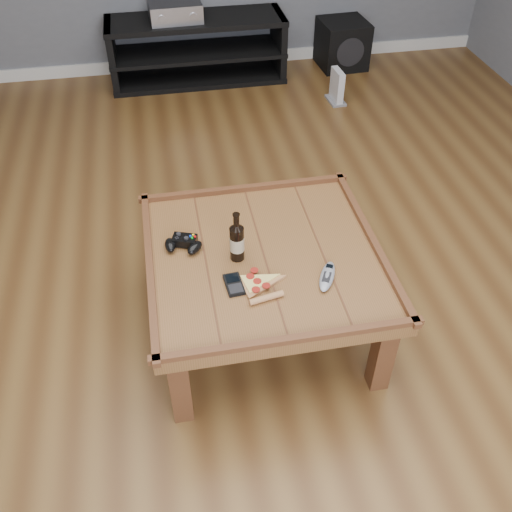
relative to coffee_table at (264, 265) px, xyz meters
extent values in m
plane|color=#4F3116|center=(0.00, 0.00, -0.39)|extent=(6.00, 6.00, 0.00)
cube|color=silver|center=(0.00, 2.99, -0.34)|extent=(5.00, 0.02, 0.10)
cube|color=brown|center=(0.00, 0.00, 0.03)|extent=(1.00, 1.00, 0.06)
cube|color=#472713|center=(-0.42, -0.42, -0.20)|extent=(0.08, 0.08, 0.39)
cube|color=#472713|center=(0.42, -0.42, -0.20)|extent=(0.08, 0.08, 0.39)
cube|color=#472713|center=(-0.42, 0.42, -0.20)|extent=(0.08, 0.08, 0.39)
cube|color=#472713|center=(0.42, 0.42, -0.20)|extent=(0.08, 0.08, 0.39)
cube|color=#472713|center=(0.00, 0.48, 0.07)|extent=(1.03, 0.03, 0.03)
cube|color=#472713|center=(0.00, -0.48, 0.07)|extent=(1.03, 0.03, 0.03)
cube|color=#472713|center=(0.48, 0.00, 0.07)|extent=(0.03, 1.03, 0.03)
cube|color=#472713|center=(-0.48, 0.00, 0.07)|extent=(0.03, 1.03, 0.03)
cube|color=black|center=(0.00, 2.75, 0.09)|extent=(1.40, 0.45, 0.04)
cube|color=black|center=(0.00, 2.75, -0.16)|extent=(1.40, 0.45, 0.03)
cube|color=black|center=(0.00, 2.75, -0.37)|extent=(1.40, 0.45, 0.04)
cube|color=black|center=(-0.67, 2.75, -0.14)|extent=(0.05, 0.44, 0.50)
cube|color=black|center=(0.67, 2.75, -0.14)|extent=(0.05, 0.44, 0.50)
cylinder|color=black|center=(-0.12, 0.00, 0.14)|extent=(0.06, 0.06, 0.16)
cone|color=black|center=(-0.12, 0.00, 0.23)|extent=(0.06, 0.06, 0.03)
cylinder|color=black|center=(-0.12, 0.00, 0.26)|extent=(0.02, 0.02, 0.06)
cylinder|color=black|center=(-0.12, 0.00, 0.29)|extent=(0.03, 0.03, 0.01)
cylinder|color=tan|center=(-0.12, 0.00, 0.14)|extent=(0.06, 0.06, 0.07)
cube|color=black|center=(-0.33, 0.13, 0.08)|extent=(0.12, 0.10, 0.03)
ellipsoid|color=black|center=(-0.39, 0.11, 0.08)|extent=(0.05, 0.09, 0.04)
ellipsoid|color=black|center=(-0.29, 0.08, 0.08)|extent=(0.09, 0.10, 0.04)
cylinder|color=black|center=(-0.35, 0.15, 0.10)|extent=(0.02, 0.02, 0.01)
cylinder|color=black|center=(-0.32, 0.12, 0.10)|extent=(0.02, 0.02, 0.01)
cylinder|color=yellow|center=(-0.29, 0.14, 0.10)|extent=(0.01, 0.01, 0.01)
cylinder|color=red|center=(-0.28, 0.12, 0.10)|extent=(0.01, 0.01, 0.01)
cylinder|color=#0C33CC|center=(-0.30, 0.13, 0.10)|extent=(0.01, 0.01, 0.01)
cylinder|color=#0C9919|center=(-0.29, 0.12, 0.10)|extent=(0.01, 0.01, 0.01)
cylinder|color=tan|center=(-0.04, -0.26, 0.07)|extent=(0.14, 0.05, 0.03)
cylinder|color=maroon|center=(-0.08, -0.22, 0.08)|extent=(0.03, 0.03, 0.00)
cylinder|color=maroon|center=(-0.03, -0.20, 0.08)|extent=(0.03, 0.03, 0.00)
cylinder|color=maroon|center=(-0.06, -0.17, 0.08)|extent=(0.03, 0.03, 0.00)
cylinder|color=maroon|center=(-0.08, -0.14, 0.08)|extent=(0.03, 0.03, 0.00)
cylinder|color=maroon|center=(-0.06, -0.11, 0.08)|extent=(0.03, 0.03, 0.00)
cube|color=black|center=(-0.16, -0.16, 0.07)|extent=(0.08, 0.13, 0.02)
cube|color=black|center=(-0.16, -0.13, 0.07)|extent=(0.06, 0.05, 0.00)
cube|color=black|center=(-0.15, -0.19, 0.07)|extent=(0.06, 0.06, 0.00)
ellipsoid|color=gray|center=(0.23, -0.19, 0.07)|extent=(0.13, 0.19, 0.03)
cube|color=black|center=(0.25, -0.14, 0.08)|extent=(0.04, 0.03, 0.00)
cube|color=black|center=(0.22, -0.20, 0.08)|extent=(0.05, 0.07, 0.00)
cube|color=black|center=(-0.15, 2.75, 0.18)|extent=(0.41, 0.34, 0.14)
cube|color=#B5B6BF|center=(-0.14, 2.59, 0.18)|extent=(0.39, 0.03, 0.14)
cylinder|color=#B5B6BF|center=(-0.26, 2.58, 0.18)|extent=(0.05, 0.02, 0.05)
cylinder|color=#B5B6BF|center=(-0.02, 2.59, 0.18)|extent=(0.05, 0.02, 0.05)
cube|color=black|center=(1.24, 2.80, -0.20)|extent=(0.40, 0.40, 0.38)
cylinder|color=black|center=(1.25, 2.61, -0.20)|extent=(0.24, 0.03, 0.24)
cube|color=gray|center=(1.00, 2.16, -0.38)|extent=(0.13, 0.21, 0.02)
cube|color=silver|center=(1.00, 2.16, -0.26)|extent=(0.06, 0.18, 0.23)
camera|label=1|loc=(-0.37, -1.78, 1.69)|focal=40.00mm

